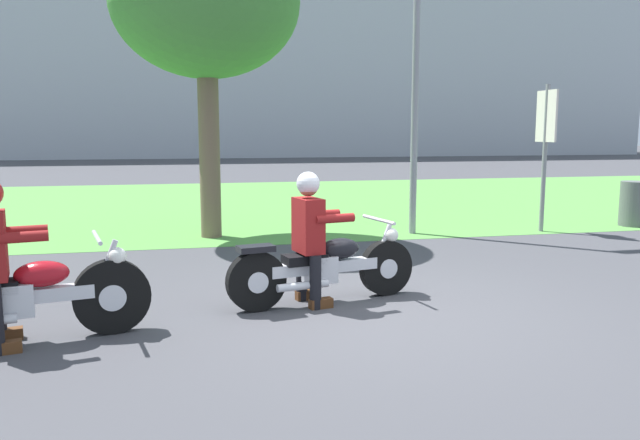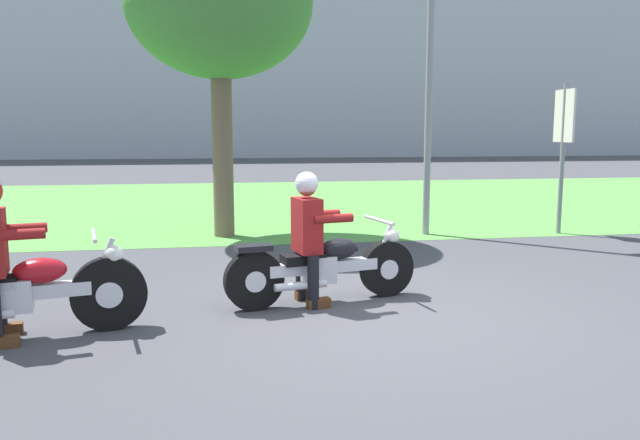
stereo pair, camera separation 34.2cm
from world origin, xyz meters
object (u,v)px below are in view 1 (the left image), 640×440
object	(u,v)px
rider_lead	(310,228)
trash_can	(634,204)
tree_roadside	(206,4)
motorcycle_follow	(21,298)
motorcycle_lead	(325,267)
streetlight_pole	(423,20)
sign_banner	(546,135)

from	to	relation	value
rider_lead	trash_can	xyz separation A→B (m)	(7.07, 3.94, -0.38)
tree_roadside	motorcycle_follow	bearing A→B (deg)	-109.36
rider_lead	tree_roadside	world-z (taller)	tree_roadside
rider_lead	motorcycle_lead	bearing A→B (deg)	-0.88
rider_lead	motorcycle_follow	xyz separation A→B (m)	(-2.61, -0.68, -0.40)
streetlight_pole	sign_banner	size ratio (longest dim) A/B	2.25
streetlight_pole	sign_banner	world-z (taller)	streetlight_pole
motorcycle_lead	motorcycle_follow	world-z (taller)	motorcycle_follow
motorcycle_lead	sign_banner	world-z (taller)	sign_banner
motorcycle_lead	tree_roadside	distance (m)	5.67
streetlight_pole	sign_banner	distance (m)	2.96
trash_can	sign_banner	size ratio (longest dim) A/B	0.33
motorcycle_lead	sign_banner	size ratio (longest dim) A/B	0.80
streetlight_pole	trash_can	world-z (taller)	streetlight_pole
rider_lead	motorcycle_follow	distance (m)	2.73
motorcycle_lead	motorcycle_follow	size ratio (longest dim) A/B	0.98
motorcycle_lead	streetlight_pole	distance (m)	5.77
motorcycle_lead	streetlight_pole	world-z (taller)	streetlight_pole
motorcycle_follow	trash_can	xyz separation A→B (m)	(9.69, 4.62, 0.02)
streetlight_pole	rider_lead	bearing A→B (deg)	-124.61
tree_roadside	trash_can	size ratio (longest dim) A/B	6.00
tree_roadside	streetlight_pole	distance (m)	3.62
motorcycle_follow	streetlight_pole	xyz separation A→B (m)	(5.39, 4.70, 3.24)
tree_roadside	streetlight_pole	size ratio (longest dim) A/B	0.87
streetlight_pole	trash_can	xyz separation A→B (m)	(4.30, -0.08, -3.21)
motorcycle_follow	streetlight_pole	bearing A→B (deg)	29.01
motorcycle_lead	tree_roadside	xyz separation A→B (m)	(-0.99, 4.39, 3.45)
motorcycle_lead	sign_banner	xyz separation A→B (m)	(4.84, 3.70, 1.34)
tree_roadside	motorcycle_lead	bearing A→B (deg)	-77.31
motorcycle_follow	tree_roadside	world-z (taller)	tree_roadside
trash_can	rider_lead	bearing A→B (deg)	-150.91
motorcycle_follow	streetlight_pole	size ratio (longest dim) A/B	0.36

